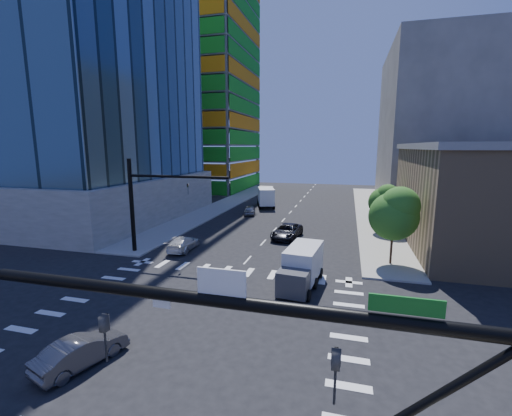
% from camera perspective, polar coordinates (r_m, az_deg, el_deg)
% --- Properties ---
extents(ground, '(160.00, 160.00, 0.00)m').
position_cam_1_polar(ground, '(21.45, -11.04, -18.54)').
color(ground, black).
rests_on(ground, ground).
extents(road_markings, '(20.00, 20.00, 0.01)m').
position_cam_1_polar(road_markings, '(21.45, -11.04, -18.53)').
color(road_markings, silver).
rests_on(road_markings, ground).
extents(sidewalk_ne, '(5.00, 60.00, 0.15)m').
position_cam_1_polar(sidewalk_ne, '(57.84, 18.72, -0.50)').
color(sidewalk_ne, gray).
rests_on(sidewalk_ne, ground).
extents(sidewalk_nw, '(5.00, 60.00, 0.15)m').
position_cam_1_polar(sidewalk_nw, '(61.42, -5.21, 0.60)').
color(sidewalk_nw, gray).
rests_on(sidewalk_nw, ground).
extents(construction_building, '(25.16, 34.50, 70.60)m').
position_cam_1_polar(construction_building, '(87.74, -9.95, 19.45)').
color(construction_building, slate).
rests_on(construction_building, ground).
extents(bg_building_ne, '(24.00, 30.00, 28.00)m').
position_cam_1_polar(bg_building_ne, '(74.23, 30.11, 11.73)').
color(bg_building_ne, '#625C58').
rests_on(bg_building_ne, ground).
extents(signal_mast_nw, '(10.20, 0.40, 9.00)m').
position_cam_1_polar(signal_mast_nw, '(34.17, -18.02, 1.68)').
color(signal_mast_nw, black).
rests_on(signal_mast_nw, sidewalk_nw).
extents(tree_south, '(4.16, 4.16, 6.82)m').
position_cam_1_polar(tree_south, '(31.47, 22.24, -0.76)').
color(tree_south, '#382316').
rests_on(tree_south, sidewalk_ne).
extents(tree_north, '(3.54, 3.52, 5.78)m').
position_cam_1_polar(tree_north, '(43.38, 20.68, 1.22)').
color(tree_north, '#382316').
rests_on(tree_north, sidewalk_ne).
extents(car_nb_far, '(3.20, 5.95, 1.59)m').
position_cam_1_polar(car_nb_far, '(39.02, 5.18, -3.88)').
color(car_nb_far, black).
rests_on(car_nb_far, ground).
extents(car_sb_near, '(2.20, 4.89, 1.39)m').
position_cam_1_polar(car_sb_near, '(35.22, -12.01, -5.78)').
color(car_sb_near, silver).
rests_on(car_sb_near, ground).
extents(car_sb_mid, '(2.51, 4.32, 1.38)m').
position_cam_1_polar(car_sb_mid, '(52.34, -1.06, -0.35)').
color(car_sb_mid, gray).
rests_on(car_sb_mid, ground).
extents(car_sb_cross, '(2.71, 4.53, 1.41)m').
position_cam_1_polar(car_sb_cross, '(19.40, -27.06, -20.47)').
color(car_sb_cross, '#47464B').
rests_on(car_sb_cross, ground).
extents(box_truck_near, '(2.92, 5.73, 2.89)m').
position_cam_1_polar(box_truck_near, '(25.68, 7.44, -10.34)').
color(box_truck_near, black).
rests_on(box_truck_near, ground).
extents(box_truck_far, '(4.48, 6.85, 3.32)m').
position_cam_1_polar(box_truck_far, '(59.28, 1.63, 1.66)').
color(box_truck_far, black).
rests_on(box_truck_far, ground).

